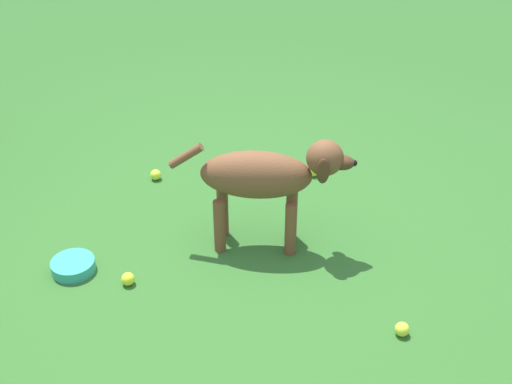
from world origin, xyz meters
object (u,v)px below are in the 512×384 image
(tennis_ball_1, at_px, (128,279))
(water_bowl, at_px, (73,266))
(tennis_ball_2, at_px, (156,175))
(dog, at_px, (267,177))
(tennis_ball_0, at_px, (402,329))
(tennis_ball_3, at_px, (313,171))

(tennis_ball_1, distance_m, water_bowl, 0.31)
(tennis_ball_1, bearing_deg, water_bowl, 33.51)
(tennis_ball_2, bearing_deg, tennis_ball_1, 142.42)
(dog, height_order, water_bowl, dog)
(tennis_ball_0, relative_size, tennis_ball_3, 1.00)
(dog, bearing_deg, water_bowl, -162.82)
(tennis_ball_1, relative_size, tennis_ball_2, 1.00)
(tennis_ball_1, xyz_separation_m, water_bowl, (0.26, 0.17, -0.00))
(tennis_ball_2, distance_m, tennis_ball_3, 0.97)
(tennis_ball_1, bearing_deg, dog, -101.09)
(dog, bearing_deg, tennis_ball_0, -44.09)
(tennis_ball_3, bearing_deg, dog, 119.67)
(tennis_ball_0, xyz_separation_m, tennis_ball_3, (1.27, -0.58, 0.00))
(dog, relative_size, tennis_ball_1, 11.17)
(water_bowl, bearing_deg, tennis_ball_2, -56.17)
(tennis_ball_2, distance_m, water_bowl, 0.92)
(dog, relative_size, tennis_ball_2, 11.17)
(dog, distance_m, tennis_ball_0, 0.98)
(dog, xyz_separation_m, tennis_ball_3, (0.37, -0.65, -0.38))
(tennis_ball_3, bearing_deg, tennis_ball_1, 99.21)
(water_bowl, bearing_deg, tennis_ball_1, -146.49)
(tennis_ball_3, bearing_deg, tennis_ball_0, 155.54)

